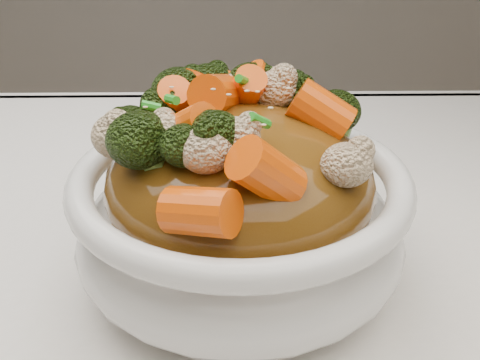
{
  "coord_description": "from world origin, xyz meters",
  "views": [
    {
      "loc": [
        0.02,
        -0.3,
        1.0
      ],
      "look_at": [
        0.02,
        0.02,
        0.83
      ],
      "focal_mm": 42.0,
      "sensor_mm": 36.0,
      "label": 1
    }
  ],
  "objects": [
    {
      "name": "broccoli",
      "position": [
        0.02,
        0.02,
        0.89
      ],
      "size": [
        0.23,
        0.23,
        0.05
      ],
      "primitive_type": null,
      "rotation": [
        0.0,
        0.0,
        0.43
      ],
      "color": "black",
      "rests_on": "sauce_base"
    },
    {
      "name": "sauce_base",
      "position": [
        0.02,
        0.02,
        0.82
      ],
      "size": [
        0.23,
        0.23,
        0.1
      ],
      "primitive_type": "ellipsoid",
      "rotation": [
        0.0,
        0.0,
        0.43
      ],
      "color": "#58360F",
      "rests_on": "bowl"
    },
    {
      "name": "bowl",
      "position": [
        0.02,
        0.02,
        0.79
      ],
      "size": [
        0.29,
        0.29,
        0.09
      ],
      "primitive_type": null,
      "rotation": [
        0.0,
        0.0,
        0.43
      ],
      "color": "white",
      "rests_on": "tablecloth"
    },
    {
      "name": "sesame_seeds",
      "position": [
        0.02,
        0.02,
        0.89
      ],
      "size": [
        0.21,
        0.21,
        0.01
      ],
      "primitive_type": null,
      "rotation": [
        0.0,
        0.0,
        0.43
      ],
      "color": "beige",
      "rests_on": "sauce_base"
    },
    {
      "name": "cauliflower",
      "position": [
        0.02,
        0.02,
        0.89
      ],
      "size": [
        0.23,
        0.23,
        0.04
      ],
      "primitive_type": null,
      "rotation": [
        0.0,
        0.0,
        0.43
      ],
      "color": "beige",
      "rests_on": "sauce_base"
    },
    {
      "name": "carrots",
      "position": [
        0.02,
        0.02,
        0.89
      ],
      "size": [
        0.23,
        0.23,
        0.05
      ],
      "primitive_type": null,
      "rotation": [
        0.0,
        0.0,
        0.43
      ],
      "color": "#F35607",
      "rests_on": "sauce_base"
    },
    {
      "name": "scallions",
      "position": [
        0.02,
        0.02,
        0.89
      ],
      "size": [
        0.18,
        0.18,
        0.02
      ],
      "primitive_type": null,
      "rotation": [
        0.0,
        0.0,
        0.43
      ],
      "color": "green",
      "rests_on": "sauce_base"
    },
    {
      "name": "tablecloth",
      "position": [
        0.0,
        0.0,
        0.73
      ],
      "size": [
        1.2,
        0.8,
        0.04
      ],
      "primitive_type": "cube",
      "color": "white",
      "rests_on": "dining_table"
    }
  ]
}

